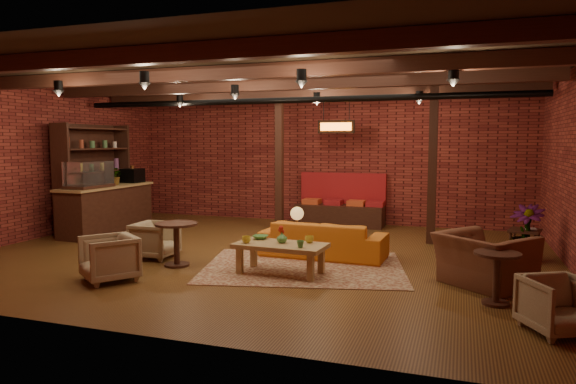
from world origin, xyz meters
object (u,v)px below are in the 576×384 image
(armchair_b, at_px, (109,256))
(armchair_right, at_px, (485,251))
(armchair_far, at_px, (559,303))
(side_table_book, at_px, (525,232))
(coffee_table, at_px, (280,247))
(side_table_lamp, at_px, (297,217))
(round_table_left, at_px, (176,237))
(round_table_right, at_px, (497,270))
(sofa, at_px, (323,239))
(armchair_a, at_px, (155,238))
(plant_tall, at_px, (529,175))

(armchair_b, bearing_deg, armchair_right, 51.96)
(armchair_b, bearing_deg, armchair_far, 34.29)
(side_table_book, relative_size, armchair_far, 0.88)
(coffee_table, relative_size, armchair_right, 1.24)
(side_table_lamp, relative_size, round_table_left, 1.13)
(round_table_left, bearing_deg, side_table_lamp, 53.33)
(armchair_right, relative_size, round_table_right, 1.73)
(round_table_left, xyz_separation_m, armchair_right, (4.68, 0.34, 0.02))
(round_table_right, bearing_deg, side_table_book, 77.67)
(armchair_right, xyz_separation_m, round_table_right, (0.11, -0.81, -0.06))
(round_table_left, distance_m, armchair_right, 4.69)
(sofa, relative_size, armchair_b, 2.95)
(sofa, height_order, armchair_far, armchair_far)
(coffee_table, distance_m, armchair_a, 2.43)
(round_table_right, relative_size, armchair_far, 1.00)
(side_table_book, bearing_deg, armchair_b, -150.11)
(armchair_far, bearing_deg, coffee_table, 131.65)
(coffee_table, bearing_deg, round_table_left, -178.08)
(side_table_lamp, distance_m, side_table_book, 3.97)
(armchair_b, bearing_deg, armchair_a, 133.83)
(armchair_b, height_order, armchair_right, armchair_right)
(sofa, bearing_deg, side_table_lamp, -37.00)
(sofa, distance_m, armchair_b, 3.55)
(coffee_table, relative_size, armchair_far, 2.15)
(round_table_right, distance_m, armchair_far, 1.01)
(armchair_b, relative_size, round_table_right, 1.11)
(sofa, xyz_separation_m, armchair_right, (2.59, -1.04, 0.18))
(sofa, bearing_deg, side_table_book, -162.72)
(plant_tall, bearing_deg, sofa, -167.48)
(armchair_b, height_order, side_table_book, armchair_b)
(armchair_a, relative_size, armchair_b, 0.95)
(armchair_far, bearing_deg, round_table_right, 96.51)
(armchair_right, height_order, armchair_far, armchair_right)
(round_table_left, relative_size, armchair_far, 1.07)
(armchair_a, bearing_deg, round_table_right, -101.35)
(round_table_left, bearing_deg, sofa, 33.50)
(round_table_right, distance_m, plant_tall, 2.84)
(armchair_a, distance_m, side_table_book, 6.32)
(coffee_table, relative_size, armchair_b, 1.93)
(coffee_table, height_order, side_table_lamp, side_table_lamp)
(sofa, relative_size, side_table_book, 3.71)
(coffee_table, height_order, armchair_a, coffee_table)
(coffee_table, bearing_deg, armchair_b, -152.28)
(round_table_left, relative_size, armchair_right, 0.62)
(round_table_right, xyz_separation_m, armchair_far, (0.56, -0.83, -0.11))
(armchair_b, relative_size, side_table_book, 1.26)
(armchair_far, bearing_deg, side_table_book, 61.79)
(armchair_right, xyz_separation_m, plant_tall, (0.72, 1.77, 0.96))
(round_table_left, relative_size, armchair_b, 0.97)
(round_table_left, height_order, side_table_book, round_table_left)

